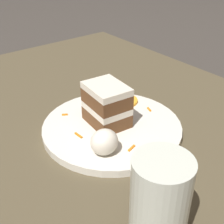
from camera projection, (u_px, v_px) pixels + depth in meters
name	position (u px, v px, depth m)	size (l,w,h in m)	color
ground_plane	(83.00, 141.00, 0.68)	(6.00, 6.00, 0.00)	#38332D
dining_table	(83.00, 136.00, 0.68)	(0.94, 1.11, 0.03)	#4C422D
plate	(112.00, 127.00, 0.67)	(0.29, 0.29, 0.02)	silver
cake_slice	(107.00, 105.00, 0.65)	(0.08, 0.10, 0.09)	brown
cream_dollop	(104.00, 142.00, 0.57)	(0.05, 0.05, 0.05)	silver
orange_garnish	(124.00, 101.00, 0.75)	(0.06, 0.06, 0.01)	orange
carrot_shreds_scatter	(112.00, 130.00, 0.64)	(0.19, 0.22, 0.00)	orange
drinking_glass	(159.00, 208.00, 0.41)	(0.08, 0.08, 0.14)	beige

